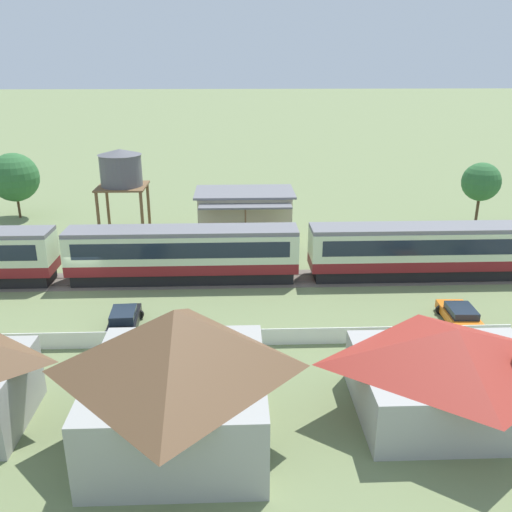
# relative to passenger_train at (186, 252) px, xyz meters

# --- Properties ---
(ground_plane) EXTENTS (600.00, 600.00, 0.00)m
(ground_plane) POSITION_rel_passenger_train_xyz_m (-7.40, -0.88, -2.29)
(ground_plane) COLOR #707F51
(passenger_train) EXTENTS (54.00, 2.91, 4.12)m
(passenger_train) POSITION_rel_passenger_train_xyz_m (0.00, 0.00, 0.00)
(passenger_train) COLOR maroon
(passenger_train) RESTS_ON ground_plane
(railway_track) EXTENTS (100.03, 3.60, 0.04)m
(railway_track) POSITION_rel_passenger_train_xyz_m (6.32, -0.00, -2.28)
(railway_track) COLOR #665B51
(railway_track) RESTS_ON ground_plane
(station_building) EXTENTS (9.06, 6.83, 4.59)m
(station_building) POSITION_rel_passenger_train_xyz_m (4.58, 10.11, 0.04)
(station_building) COLOR beige
(station_building) RESTS_ON ground_plane
(water_tower) EXTENTS (4.40, 4.40, 8.39)m
(water_tower) POSITION_rel_passenger_train_xyz_m (-6.61, 10.66, 4.23)
(water_tower) COLOR brown
(water_tower) RESTS_ON ground_plane
(cottage_brown_roof_2) EXTENTS (8.02, 8.38, 6.28)m
(cottage_brown_roof_2) POSITION_rel_passenger_train_xyz_m (1.17, -18.46, 0.97)
(cottage_brown_roof_2) COLOR #9E9E99
(cottage_brown_roof_2) RESTS_ON ground_plane
(cottage_red_roof) EXTENTS (9.32, 7.07, 4.44)m
(cottage_red_roof) POSITION_rel_passenger_train_xyz_m (13.71, -17.08, 0.01)
(cottage_red_roof) COLOR #9E9E99
(cottage_red_roof) RESTS_ON ground_plane
(picket_fence_front) EXTENTS (47.09, 0.06, 1.05)m
(picket_fence_front) POSITION_rel_passenger_train_xyz_m (-3.53, -10.28, -1.76)
(picket_fence_front) COLOR white
(picket_fence_front) RESTS_ON ground_plane
(parked_car_black) EXTENTS (2.27, 4.26, 1.30)m
(parked_car_black) POSITION_rel_passenger_train_xyz_m (-3.30, -7.89, -1.68)
(parked_car_black) COLOR black
(parked_car_black) RESTS_ON ground_plane
(parked_car_orange) EXTENTS (2.33, 4.27, 1.16)m
(parked_car_orange) POSITION_rel_passenger_train_xyz_m (17.95, -7.98, -1.73)
(parked_car_orange) COLOR orange
(parked_car_orange) RESTS_ON ground_plane
(yard_tree_0) EXTENTS (5.05, 5.05, 6.88)m
(yard_tree_0) POSITION_rel_passenger_train_xyz_m (-19.33, 18.34, 2.07)
(yard_tree_0) COLOR #4C3823
(yard_tree_0) RESTS_ON ground_plane
(yard_tree_1) EXTENTS (3.66, 3.66, 6.75)m
(yard_tree_1) POSITION_rel_passenger_train_xyz_m (27.27, 11.65, 2.62)
(yard_tree_1) COLOR #4C3823
(yard_tree_1) RESTS_ON ground_plane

